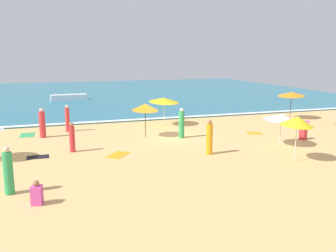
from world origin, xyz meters
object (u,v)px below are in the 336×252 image
Objects in this scene: beachgoer_10 at (67,119)px; beach_umbrella_1 at (281,117)px; beachgoer_7 at (8,172)px; beachgoer_11 at (42,124)px; small_boat_0 at (69,97)px; beachgoer_5 at (209,138)px; beachgoer_2 at (72,138)px; beach_umbrella_0 at (297,121)px; beachgoer_6 at (303,133)px; beachgoer_1 at (37,194)px; beach_umbrella_2 at (291,94)px; beach_umbrella_6 at (145,107)px; beach_umbrella_3 at (164,100)px; beachgoer_0 at (182,124)px.

beach_umbrella_1 is at bearing -34.77° from beachgoer_10.
beachgoer_11 is at bearing 83.14° from beachgoer_7.
beachgoer_7 reaches higher than small_boat_0.
small_boat_0 is (-5.74, 25.62, -0.44)m from beachgoer_5.
beachgoer_7 is (-2.74, -5.60, 0.09)m from beachgoer_2.
beach_umbrella_0 is at bearing -36.07° from beachgoer_5.
beachgoer_7 reaches higher than beachgoer_2.
beachgoer_6 is (13.99, -1.50, -0.37)m from beachgoer_2.
small_boat_0 is at bearing 84.40° from beachgoer_1.
beachgoer_1 is at bearing -90.85° from beachgoer_11.
beach_umbrella_2 is at bearing 50.21° from beach_umbrella_1.
beachgoer_2 is at bearing -153.75° from beach_umbrella_6.
beach_umbrella_0 reaches higher than beachgoer_11.
beachgoer_2 reaches higher than beachgoer_6.
beach_umbrella_3 is at bearing 54.93° from beach_umbrella_6.
beachgoer_11 is at bearing 140.31° from beachgoer_5.
beachgoer_2 reaches higher than small_boat_0.
beach_umbrella_6 is (-2.33, -3.31, 0.01)m from beach_umbrella_3.
beach_umbrella_2 is 1.60× the size of beachgoer_7.
beach_umbrella_6 is 0.56× the size of small_boat_0.
beachgoer_0 is at bearing 141.86° from beach_umbrella_1.
beachgoer_7 is at bearing -131.14° from beach_umbrella_3.
beachgoer_1 is at bearing -124.83° from beach_umbrella_3.
beach_umbrella_3 reaches higher than small_boat_0.
beach_umbrella_0 is 0.59× the size of small_boat_0.
beachgoer_2 is 0.89× the size of beachgoer_5.
beachgoer_5 reaches higher than small_boat_0.
beach_umbrella_1 reaches higher than beachgoer_2.
beach_umbrella_3 is 8.83m from beachgoer_11.
small_boat_0 is (-9.26, 28.18, -1.61)m from beach_umbrella_0.
beach_umbrella_0 is 1.24× the size of beachgoer_11.
beachgoer_0 is 1.02× the size of beachgoer_10.
beach_umbrella_1 is at bearing 19.06° from beachgoer_1.
beachgoer_2 is at bearing 76.18° from beachgoer_1.
beachgoer_6 is 0.51× the size of beachgoer_10.
beachgoer_10 is (-17.79, 0.62, -1.17)m from beach_umbrella_2.
beach_umbrella_1 is at bearing -34.42° from beach_umbrella_6.
beach_umbrella_6 is at bearing 126.46° from beach_umbrella_0.
beachgoer_1 is 11.29m from beachgoer_11.
beach_umbrella_1 is at bearing -67.43° from small_boat_0.
beach_umbrella_0 is 1.06× the size of beach_umbrella_6.
beach_umbrella_6 is 5.44m from beachgoer_2.
beachgoer_11 reaches higher than beachgoer_7.
beachgoer_2 is at bearing 152.91° from beach_umbrella_0.
beachgoer_11 is (-19.43, -0.79, -1.18)m from beach_umbrella_2.
beach_umbrella_3 is 1.56× the size of beachgoer_5.
beachgoer_1 is 29.99m from small_boat_0.
beach_umbrella_6 is 6.70m from beachgoer_11.
beachgoer_10 is (-6.82, 4.30, 0.00)m from beachgoer_0.
beach_umbrella_3 reaches higher than beachgoer_6.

